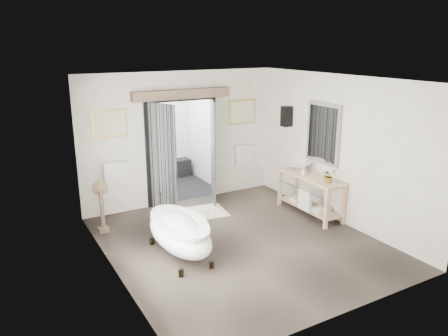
{
  "coord_description": "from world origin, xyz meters",
  "views": [
    {
      "loc": [
        -3.8,
        -6.1,
        3.48
      ],
      "look_at": [
        0.0,
        0.6,
        1.25
      ],
      "focal_mm": 35.0,
      "sensor_mm": 36.0,
      "label": 1
    }
  ],
  "objects": [
    {
      "name": "soap_bottle_b",
      "position": [
        1.95,
        1.09,
        0.93
      ],
      "size": [
        0.14,
        0.14,
        0.15
      ],
      "primitive_type": "imported",
      "rotation": [
        0.0,
        0.0,
        -0.16
      ],
      "color": "gray",
      "rests_on": "vanity"
    },
    {
      "name": "pedestal_mirror",
      "position": [
        -2.02,
        1.7,
        0.44
      ],
      "size": [
        0.3,
        0.2,
        1.03
      ],
      "color": "brown",
      "rests_on": "ground_plane"
    },
    {
      "name": "soap_bottle_a",
      "position": [
        1.85,
        0.53,
        0.95
      ],
      "size": [
        0.09,
        0.09,
        0.19
      ],
      "primitive_type": "imported",
      "rotation": [
        0.0,
        0.0,
        -0.04
      ],
      "color": "gray",
      "rests_on": "vanity"
    },
    {
      "name": "plant",
      "position": [
        1.95,
        -0.09,
        0.99
      ],
      "size": [
        0.26,
        0.23,
        0.29
      ],
      "primitive_type": "imported",
      "rotation": [
        0.0,
        0.0,
        -0.03
      ],
      "color": "gray",
      "rests_on": "vanity"
    },
    {
      "name": "room_shell",
      "position": [
        -0.04,
        -0.11,
        1.86
      ],
      "size": [
        4.52,
        5.02,
        2.91
      ],
      "color": "silver",
      "rests_on": "ground_plane"
    },
    {
      "name": "shower_room",
      "position": [
        0.0,
        3.99,
        0.91
      ],
      "size": [
        2.22,
        2.01,
        2.51
      ],
      "color": "black",
      "rests_on": "ground_plane"
    },
    {
      "name": "rug",
      "position": [
        -0.06,
        1.63,
        0.01
      ],
      "size": [
        1.3,
        0.97,
        0.01
      ],
      "primitive_type": "cube",
      "rotation": [
        0.0,
        0.0,
        -0.15
      ],
      "color": "beige",
      "rests_on": "ground_plane"
    },
    {
      "name": "slippers",
      "position": [
        -0.01,
        1.59,
        0.04
      ],
      "size": [
        0.33,
        0.24,
        0.05
      ],
      "color": "silver",
      "rests_on": "rug"
    },
    {
      "name": "ground_plane",
      "position": [
        0.0,
        0.0,
        0.0
      ],
      "size": [
        5.0,
        5.0,
        0.0
      ],
      "primitive_type": "plane",
      "color": "#50443B"
    },
    {
      "name": "vanity",
      "position": [
        1.95,
        0.43,
        0.51
      ],
      "size": [
        0.57,
        1.6,
        0.85
      ],
      "color": "tan",
      "rests_on": "ground_plane"
    },
    {
      "name": "clawfoot_tub",
      "position": [
        -1.15,
        0.08,
        0.43
      ],
      "size": [
        0.81,
        1.81,
        0.88
      ],
      "color": "black",
      "rests_on": "ground_plane"
    },
    {
      "name": "back_wall_dressing",
      "position": [
        0.0,
        2.32,
        1.56
      ],
      "size": [
        3.82,
        0.78,
        2.52
      ],
      "color": "black",
      "rests_on": "ground_plane"
    },
    {
      "name": "basin",
      "position": [
        2.01,
        0.88,
        0.94
      ],
      "size": [
        0.67,
        0.67,
        0.18
      ],
      "primitive_type": "imported",
      "rotation": [
        0.0,
        0.0,
        0.37
      ],
      "color": "white",
      "rests_on": "vanity"
    }
  ]
}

